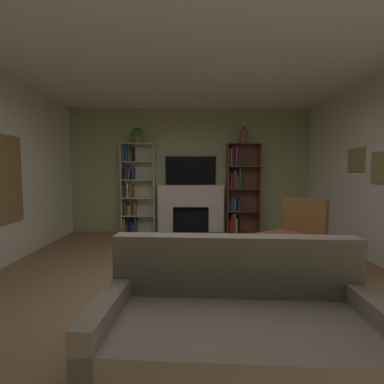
% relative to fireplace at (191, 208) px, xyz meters
% --- Properties ---
extents(ground_plane, '(7.56, 7.56, 0.00)m').
position_rel_fireplace_xyz_m(ground_plane, '(0.00, -3.03, -0.57)').
color(ground_plane, '#896849').
extents(wall_back_accent, '(5.53, 0.06, 2.80)m').
position_rel_fireplace_xyz_m(wall_back_accent, '(0.00, 0.15, 0.83)').
color(wall_back_accent, tan).
rests_on(wall_back_accent, ground_plane).
extents(ceiling, '(5.53, 6.42, 0.06)m').
position_rel_fireplace_xyz_m(ceiling, '(0.00, -3.03, 2.25)').
color(ceiling, white).
rests_on(ceiling, wall_back_accent).
extents(fireplace, '(1.56, 0.53, 1.08)m').
position_rel_fireplace_xyz_m(fireplace, '(0.00, 0.00, 0.00)').
color(fireplace, white).
rests_on(fireplace, ground_plane).
extents(tv, '(1.13, 0.06, 0.64)m').
position_rel_fireplace_xyz_m(tv, '(0.00, 0.09, 0.83)').
color(tv, black).
rests_on(tv, fireplace).
extents(bookshelf_left, '(0.73, 0.30, 2.00)m').
position_rel_fireplace_xyz_m(bookshelf_left, '(-1.26, 0.01, 0.39)').
color(bookshelf_left, beige).
rests_on(bookshelf_left, ground_plane).
extents(bookshelf_right, '(0.73, 0.31, 2.00)m').
position_rel_fireplace_xyz_m(bookshelf_right, '(1.07, 0.00, 0.40)').
color(bookshelf_right, brown).
rests_on(bookshelf_right, ground_plane).
extents(potted_plant, '(0.23, 0.23, 0.34)m').
position_rel_fireplace_xyz_m(potted_plant, '(-1.17, -0.03, 1.61)').
color(potted_plant, '#9F6C43').
rests_on(potted_plant, bookshelf_left).
extents(vase_with_flowers, '(0.16, 0.16, 0.48)m').
position_rel_fireplace_xyz_m(vase_with_flowers, '(1.17, -0.03, 1.59)').
color(vase_with_flowers, '#924953').
rests_on(vase_with_flowers, bookshelf_right).
extents(couch, '(1.94, 0.98, 0.87)m').
position_rel_fireplace_xyz_m(couch, '(0.28, -4.22, -0.29)').
color(couch, slate).
rests_on(couch, ground_plane).
extents(armchair, '(0.89, 0.92, 1.00)m').
position_rel_fireplace_xyz_m(armchair, '(1.37, -2.41, -0.05)').
color(armchair, brown).
rests_on(armchair, ground_plane).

